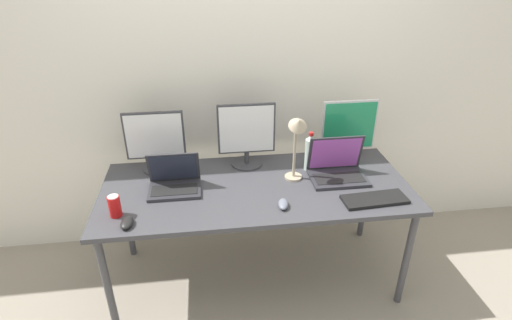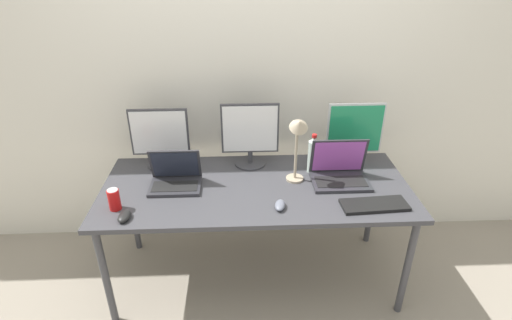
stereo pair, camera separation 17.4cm
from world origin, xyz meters
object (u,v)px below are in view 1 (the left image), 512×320
(monitor_left, at_px, (155,141))
(soda_can_near_keyboard, at_px, (115,206))
(laptop_secondary, at_px, (337,168))
(mouse_by_laptop, at_px, (127,223))
(desk_lamp, at_px, (297,136))
(laptop_silver, at_px, (174,181))
(keyboard_main, at_px, (375,199))
(work_desk, at_px, (256,193))
(water_bottle, at_px, (310,153))
(monitor_center, at_px, (247,134))
(mouse_by_keyboard, at_px, (283,204))
(monitor_right, at_px, (349,129))

(monitor_left, bearing_deg, soda_can_near_keyboard, -110.47)
(laptop_secondary, bearing_deg, monitor_left, 167.90)
(monitor_left, bearing_deg, mouse_by_laptop, -100.75)
(desk_lamp, bearing_deg, soda_can_near_keyboard, -167.50)
(laptop_silver, xyz_separation_m, keyboard_main, (1.15, -0.28, -0.04))
(laptop_secondary, bearing_deg, work_desk, -175.07)
(monitor_left, height_order, water_bottle, monitor_left)
(water_bottle, bearing_deg, monitor_center, 163.30)
(monitor_left, height_order, mouse_by_laptop, monitor_left)
(work_desk, distance_m, water_bottle, 0.45)
(work_desk, distance_m, soda_can_near_keyboard, 0.84)
(keyboard_main, relative_size, mouse_by_keyboard, 3.48)
(mouse_by_keyboard, bearing_deg, monitor_left, 154.96)
(monitor_center, distance_m, laptop_secondary, 0.62)
(mouse_by_keyboard, bearing_deg, laptop_silver, 167.14)
(soda_can_near_keyboard, bearing_deg, monitor_right, 18.76)
(soda_can_near_keyboard, bearing_deg, work_desk, 14.75)
(monitor_center, distance_m, desk_lamp, 0.39)
(laptop_silver, bearing_deg, soda_can_near_keyboard, -142.19)
(work_desk, xyz_separation_m, keyboard_main, (0.66, -0.25, 0.06))
(work_desk, bearing_deg, monitor_center, 95.18)
(keyboard_main, bearing_deg, mouse_by_laptop, 178.60)
(mouse_by_keyboard, bearing_deg, water_bottle, 69.20)
(monitor_left, relative_size, desk_lamp, 0.88)
(laptop_secondary, distance_m, desk_lamp, 0.38)
(laptop_silver, relative_size, mouse_by_keyboard, 2.86)
(monitor_center, relative_size, soda_can_near_keyboard, 3.42)
(laptop_silver, xyz_separation_m, soda_can_near_keyboard, (-0.31, -0.24, 0.01))
(soda_can_near_keyboard, bearing_deg, desk_lamp, 12.50)
(monitor_right, xyz_separation_m, keyboard_main, (-0.01, -0.54, -0.21))
(water_bottle, bearing_deg, mouse_by_keyboard, -121.67)
(monitor_right, relative_size, soda_can_near_keyboard, 3.33)
(mouse_by_laptop, xyz_separation_m, desk_lamp, (0.98, 0.33, 0.29))
(mouse_by_keyboard, distance_m, desk_lamp, 0.42)
(laptop_silver, xyz_separation_m, water_bottle, (0.87, 0.14, 0.07))
(laptop_secondary, bearing_deg, monitor_center, 156.63)
(mouse_by_laptop, bearing_deg, monitor_center, 46.25)
(work_desk, bearing_deg, laptop_silver, 176.85)
(monitor_left, distance_m, keyboard_main, 1.40)
(mouse_by_keyboard, height_order, mouse_by_laptop, same)
(laptop_silver, relative_size, mouse_by_laptop, 2.83)
(keyboard_main, height_order, desk_lamp, desk_lamp)
(monitor_left, height_order, laptop_secondary, monitor_left)
(monitor_left, xyz_separation_m, soda_can_near_keyboard, (-0.19, -0.50, -0.15))
(soda_can_near_keyboard, bearing_deg, monitor_left, 69.53)
(keyboard_main, xyz_separation_m, desk_lamp, (-0.41, 0.28, 0.30))
(monitor_right, bearing_deg, monitor_center, -179.65)
(mouse_by_keyboard, relative_size, soda_can_near_keyboard, 0.86)
(work_desk, xyz_separation_m, monitor_right, (0.67, 0.29, 0.27))
(monitor_center, relative_size, keyboard_main, 1.14)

